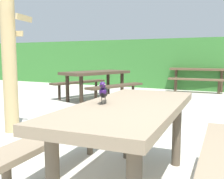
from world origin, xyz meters
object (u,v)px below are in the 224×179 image
object	(u,v)px
bird_grackle	(103,91)
picnic_table_mid_left	(199,74)
picnic_table_foreground	(130,126)
picnic_table_mid_right	(96,78)

from	to	relation	value
bird_grackle	picnic_table_mid_left	bearing A→B (deg)	93.44
bird_grackle	picnic_table_mid_left	xyz separation A→B (m)	(-0.45, 7.41, -0.29)
picnic_table_foreground	bird_grackle	xyz separation A→B (m)	(-0.18, -0.12, 0.29)
picnic_table_mid_left	picnic_table_mid_right	xyz separation A→B (m)	(-2.02, -3.27, 0.00)
picnic_table_mid_right	picnic_table_foreground	bearing A→B (deg)	-56.62
bird_grackle	picnic_table_mid_right	xyz separation A→B (m)	(-2.47, 4.14, -0.29)
bird_grackle	picnic_table_mid_left	world-z (taller)	bird_grackle
picnic_table_mid_right	bird_grackle	bearing A→B (deg)	-59.18
bird_grackle	picnic_table_mid_right	world-z (taller)	bird_grackle
picnic_table_foreground	picnic_table_mid_left	bearing A→B (deg)	94.89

